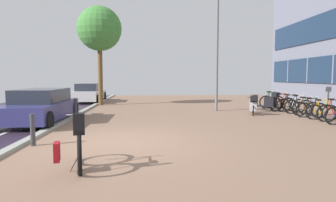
% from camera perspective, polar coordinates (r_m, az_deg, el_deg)
% --- Properties ---
extents(ground, '(21.00, 40.00, 0.13)m').
position_cam_1_polar(ground, '(7.97, -0.02, -8.10)').
color(ground, '#2D2130').
extents(bicycle_foreground, '(0.59, 1.46, 1.14)m').
position_cam_1_polar(bicycle_foreground, '(5.81, -17.42, -8.81)').
color(bicycle_foreground, black).
rests_on(bicycle_foreground, ground).
extents(bicycle_rack_02, '(1.30, 0.57, 1.00)m').
position_cam_1_polar(bicycle_rack_02, '(12.92, 30.19, -2.11)').
color(bicycle_rack_02, black).
rests_on(bicycle_rack_02, ground).
extents(bicycle_rack_03, '(1.19, 0.56, 0.92)m').
position_cam_1_polar(bicycle_rack_03, '(13.38, 28.17, -1.92)').
color(bicycle_rack_03, black).
rests_on(bicycle_rack_03, ground).
extents(bicycle_rack_04, '(1.27, 0.54, 0.95)m').
position_cam_1_polar(bicycle_rack_04, '(13.89, 26.53, -1.59)').
color(bicycle_rack_04, black).
rests_on(bicycle_rack_04, ground).
extents(bicycle_rack_05, '(1.24, 0.49, 0.93)m').
position_cam_1_polar(bicycle_rack_05, '(14.51, 25.69, -1.34)').
color(bicycle_rack_05, black).
rests_on(bicycle_rack_05, ground).
extents(bicycle_rack_06, '(1.32, 0.50, 0.99)m').
position_cam_1_polar(bicycle_rack_06, '(15.06, 24.46, -1.01)').
color(bicycle_rack_06, black).
rests_on(bicycle_rack_06, ground).
extents(bicycle_rack_07, '(1.31, 0.61, 0.99)m').
position_cam_1_polar(bicycle_rack_07, '(15.59, 23.14, -0.79)').
color(bicycle_rack_07, black).
rests_on(bicycle_rack_07, ground).
extents(bicycle_rack_08, '(1.38, 0.48, 0.99)m').
position_cam_1_polar(bicycle_rack_08, '(16.10, 21.67, -0.57)').
color(bicycle_rack_08, black).
rests_on(bicycle_rack_08, ground).
extents(bicycle_rack_09, '(1.28, 0.51, 0.97)m').
position_cam_1_polar(bicycle_rack_09, '(16.79, 21.47, -0.39)').
color(bicycle_rack_09, black).
rests_on(bicycle_rack_09, ground).
extents(bicycle_rack_10, '(1.40, 0.48, 1.03)m').
position_cam_1_polar(bicycle_rack_10, '(17.27, 19.84, -0.14)').
color(bicycle_rack_10, black).
rests_on(bicycle_rack_10, ground).
extents(scooter_near, '(0.82, 1.62, 0.94)m').
position_cam_1_polar(scooter_near, '(13.98, 16.49, -0.88)').
color(scooter_near, black).
rests_on(scooter_near, ground).
extents(scooter_mid, '(1.07, 1.64, 1.01)m').
position_cam_1_polar(scooter_mid, '(15.79, 19.07, -0.21)').
color(scooter_mid, black).
rests_on(scooter_mid, ground).
extents(parked_car_near, '(1.94, 4.49, 1.28)m').
position_cam_1_polar(parked_car_near, '(12.31, -23.84, -0.90)').
color(parked_car_near, navy).
rests_on(parked_car_near, ground).
extents(parked_car_far, '(1.82, 4.28, 1.30)m').
position_cam_1_polar(parked_car_far, '(21.09, -15.35, 1.51)').
color(parked_car_far, silver).
rests_on(parked_car_far, ground).
extents(lamp_post, '(0.20, 0.52, 6.40)m').
position_cam_1_polar(lamp_post, '(15.18, 9.70, 11.41)').
color(lamp_post, slate).
rests_on(lamp_post, ground).
extents(street_tree, '(2.71, 2.71, 6.07)m').
position_cam_1_polar(street_tree, '(18.66, -13.42, 13.64)').
color(street_tree, brown).
rests_on(street_tree, ground).
extents(bollard_near, '(0.12, 0.12, 0.82)m').
position_cam_1_polar(bollard_near, '(8.14, -25.21, -5.18)').
color(bollard_near, '#38383D').
rests_on(bollard_near, ground).
extents(bollard_far, '(0.12, 0.12, 0.89)m').
position_cam_1_polar(bollard_far, '(12.27, -17.81, -1.57)').
color(bollard_far, '#38383D').
rests_on(bollard_far, ground).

